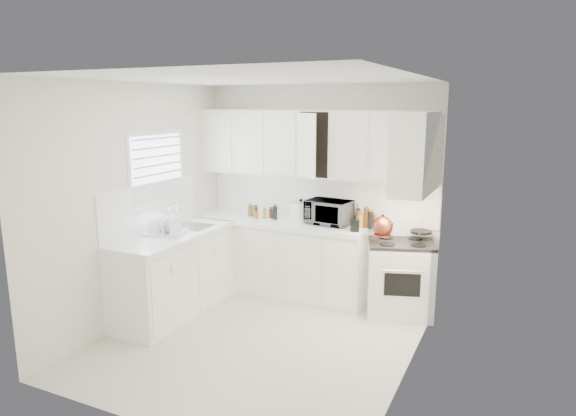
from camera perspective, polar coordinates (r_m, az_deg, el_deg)
The scene contains 35 objects.
floor at distance 5.38m, azimuth -3.28°, elevation -14.54°, with size 3.20×3.20×0.00m, color silver.
ceiling at distance 4.84m, azimuth -3.65°, elevation 14.29°, with size 3.20×3.20×0.00m, color white.
wall_back at distance 6.37m, azimuth 3.46°, elevation 1.92°, with size 3.00×3.00×0.00m, color white.
wall_front at distance 3.68m, azimuth -15.56°, elevation -5.80°, with size 3.00×3.00×0.00m, color white.
wall_left at distance 5.81m, azimuth -16.56°, elevation 0.50°, with size 3.20×3.20×0.00m, color white.
wall_right at distance 4.45m, azimuth 13.78°, elevation -2.68°, with size 3.20×3.20×0.00m, color white.
window_blinds at distance 6.02m, azimuth -14.34°, elevation 3.41°, with size 0.06×0.96×1.06m, color white, non-canonical shape.
lower_cabinets_back at distance 6.46m, azimuth -0.86°, elevation -5.69°, with size 2.22×0.60×0.90m, color white, non-canonical shape.
lower_cabinets_left at distance 5.98m, azimuth -12.64°, elevation -7.41°, with size 0.60×1.60×0.90m, color white, non-canonical shape.
countertop_back at distance 6.33m, azimuth -0.92°, elevation -1.60°, with size 2.24×0.64×0.05m, color white.
countertop_left at distance 5.84m, azimuth -12.77°, elevation -3.01°, with size 0.64×1.62×0.05m, color white.
backsplash_back at distance 6.38m, azimuth 3.41°, elevation 1.24°, with size 2.98×0.02×0.55m, color white.
backsplash_left at distance 5.96m, azimuth -15.17°, elevation 0.12°, with size 0.02×1.60×0.55m, color white.
upper_cabinets_back at distance 6.19m, azimuth 2.91°, elevation 3.51°, with size 3.00×0.33×0.80m, color white, non-canonical shape.
upper_cabinets_right at distance 5.22m, azimuth 13.95°, elevation 1.66°, with size 0.33×0.90×0.80m, color white, non-canonical shape.
sink at distance 6.08m, azimuth -10.81°, elevation -0.95°, with size 0.42×0.38×0.30m, color gray, non-canonical shape.
stove at distance 5.92m, azimuth 12.49°, elevation -6.61°, with size 0.71×0.59×1.10m, color white, non-canonical shape.
tea_kettle at distance 5.66m, azimuth 10.59°, elevation -1.87°, with size 0.28×0.24×0.26m, color maroon, non-canonical shape.
frying_pan at distance 5.92m, azimuth 14.72°, elevation -2.53°, with size 0.24×0.41×0.04m, color black, non-canonical shape.
microwave at distance 6.11m, azimuth 4.61°, elevation -0.17°, with size 0.52×0.29×0.35m, color gray.
rice_cooker at distance 6.32m, azimuth 1.46°, elevation -0.15°, with size 0.27×0.27×0.27m, color white, non-canonical shape.
paper_towel at distance 6.34m, azimuth 2.98°, elevation -0.11°, with size 0.12×0.12×0.27m, color white.
utensil_crock at distance 5.79m, azimuth 7.54°, elevation -1.02°, with size 0.11×0.11×0.33m, color black, non-canonical shape.
dish_rack at distance 5.78m, azimuth -13.74°, elevation -1.78°, with size 0.42×0.32×0.23m, color white, non-canonical shape.
spice_left_0 at distance 6.63m, azimuth -3.99°, elevation -0.22°, with size 0.06×0.06×0.13m, color brown.
spice_left_1 at distance 6.51m, azimuth -3.80°, elevation -0.42°, with size 0.06×0.06×0.13m, color #277636.
spice_left_2 at distance 6.56m, azimuth -2.85°, elevation -0.33°, with size 0.06×0.06×0.13m, color #B75418.
spice_left_3 at distance 6.44m, azimuth -2.64°, elevation -0.54°, with size 0.06×0.06×0.13m, color gold.
spice_left_4 at distance 6.49m, azimuth -1.68°, elevation -0.45°, with size 0.06×0.06×0.13m, color #542F18.
spice_left_5 at distance 6.38m, azimuth -1.45°, elevation -0.67°, with size 0.06×0.06×0.13m, color black.
sauce_right_0 at distance 6.10m, azimuth 8.00°, elevation -1.05°, with size 0.06×0.06×0.19m, color #B75418.
sauce_right_1 at distance 6.03m, azimuth 8.32°, elevation -1.21°, with size 0.06×0.06×0.19m, color gold.
sauce_right_2 at distance 6.07m, azimuth 8.99°, elevation -1.15°, with size 0.06×0.06×0.19m, color #542F18.
sauce_right_3 at distance 6.00m, azimuth 9.33°, elevation -1.31°, with size 0.06×0.06×0.19m, color black.
sauce_right_4 at distance 6.04m, azimuth 9.99°, elevation -1.24°, with size 0.06×0.06×0.19m, color brown.
Camera 1 is at (2.33, -4.23, 2.38)m, focal length 31.67 mm.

